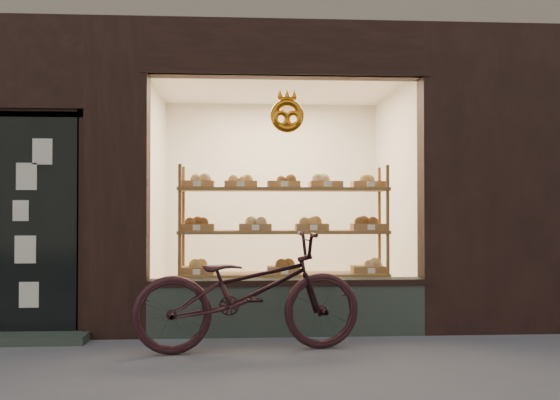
{
  "coord_description": "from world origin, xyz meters",
  "views": [
    {
      "loc": [
        0.01,
        -4.02,
        1.22
      ],
      "look_at": [
        0.38,
        2.0,
        1.33
      ],
      "focal_mm": 40.0,
      "sensor_mm": 36.0,
      "label": 1
    }
  ],
  "objects": [
    {
      "name": "bicycle",
      "position": [
        0.07,
        1.43,
        0.52
      ],
      "size": [
        2.05,
        0.93,
        1.04
      ],
      "primitive_type": "imported",
      "rotation": [
        0.0,
        0.0,
        1.7
      ],
      "color": "black",
      "rests_on": "ground"
    },
    {
      "name": "display_shelf",
      "position": [
        0.45,
        2.55,
        0.89
      ],
      "size": [
        2.2,
        0.45,
        1.7
      ],
      "color": "olive",
      "rests_on": "ground"
    }
  ]
}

